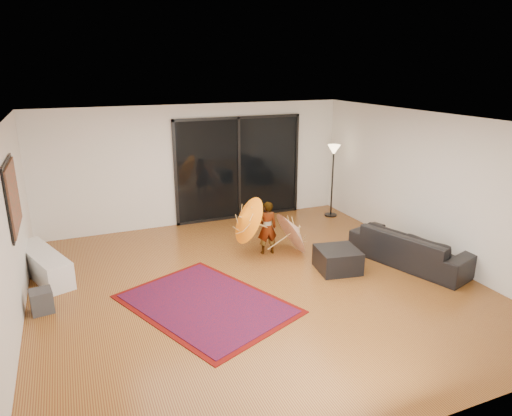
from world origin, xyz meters
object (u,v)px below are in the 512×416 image
child (267,228)px  ottoman (338,260)px  media_console (43,264)px  sofa (411,247)px

child → ottoman: bearing=131.9°
media_console → sofa: sofa is taller
sofa → ottoman: 1.42m
sofa → ottoman: size_ratio=3.12×
media_console → ottoman: media_console is taller
media_console → ottoman: 5.11m
ottoman → media_console: bearing=160.4°
media_console → child: size_ratio=1.60×
media_console → sofa: size_ratio=0.76×
sofa → child: bearing=39.1°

